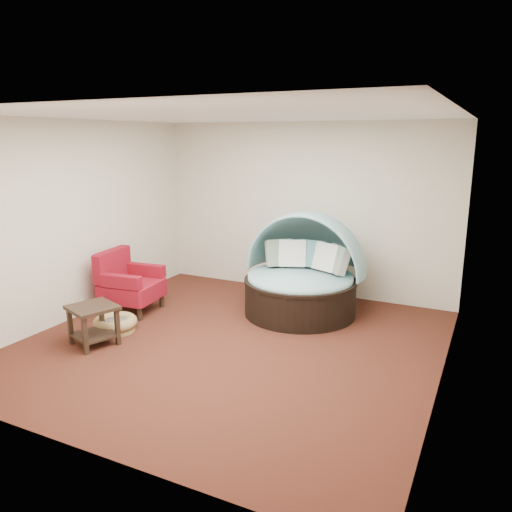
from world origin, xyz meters
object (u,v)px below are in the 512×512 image
at_px(canopy_daybed, 303,267).
at_px(pet_basket, 115,324).
at_px(red_armchair, 128,283).
at_px(side_table, 93,320).

bearing_deg(canopy_daybed, pet_basket, -136.16).
bearing_deg(pet_basket, red_armchair, 117.13).
distance_m(pet_basket, side_table, 0.51).
distance_m(canopy_daybed, red_armchair, 2.62).
xyz_separation_m(red_armchair, side_table, (0.44, -1.19, -0.10)).
xyz_separation_m(canopy_daybed, pet_basket, (-1.99, -1.83, -0.59)).
bearing_deg(pet_basket, side_table, -82.02).
bearing_deg(red_armchair, canopy_daybed, 17.69).
bearing_deg(side_table, red_armchair, 110.41).
relative_size(pet_basket, side_table, 1.06).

